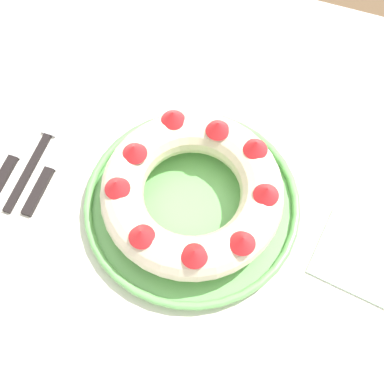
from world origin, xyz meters
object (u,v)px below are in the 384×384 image
object	(u,v)px
fork	(40,149)
serving_dish	(192,204)
cake_knife	(49,171)
napkin	(372,263)
serving_knife	(13,159)
bundt_cake	(192,191)

from	to	relation	value
fork	serving_dish	bearing A→B (deg)	2.24
cake_knife	napkin	world-z (taller)	cake_knife
serving_dish	napkin	world-z (taller)	serving_dish
serving_dish	cake_knife	xyz separation A→B (m)	(-0.23, -0.02, -0.01)
serving_knife	napkin	distance (m)	0.57
serving_dish	serving_knife	size ratio (longest dim) A/B	1.48
bundt_cake	serving_knife	distance (m)	0.30
bundt_cake	fork	bearing A→B (deg)	176.70
bundt_cake	fork	size ratio (longest dim) A/B	1.32
serving_knife	cake_knife	distance (m)	0.06
serving_dish	cake_knife	distance (m)	0.23
bundt_cake	napkin	size ratio (longest dim) A/B	1.64
fork	napkin	bearing A→B (deg)	4.04
serving_dish	fork	xyz separation A→B (m)	(-0.26, 0.02, -0.01)
serving_dish	cake_knife	size ratio (longest dim) A/B	1.75
serving_dish	serving_knife	distance (m)	0.29
fork	serving_knife	world-z (taller)	serving_knife
bundt_cake	serving_knife	world-z (taller)	bundt_cake
serving_knife	cake_knife	world-z (taller)	same
fork	cake_knife	world-z (taller)	cake_knife
serving_knife	napkin	size ratio (longest dim) A/B	1.36
serving_dish	napkin	size ratio (longest dim) A/B	2.02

